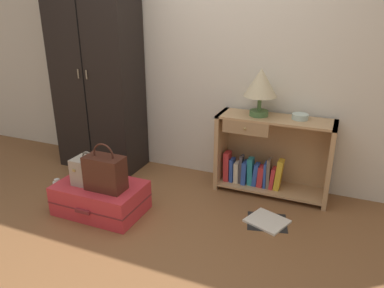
# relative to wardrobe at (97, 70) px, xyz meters

# --- Properties ---
(ground_plane) EXTENTS (9.00, 9.00, 0.00)m
(ground_plane) POSITION_rel_wardrobe_xyz_m (1.10, -1.20, -1.06)
(ground_plane) COLOR brown
(back_wall) EXTENTS (6.40, 0.10, 2.60)m
(back_wall) POSITION_rel_wardrobe_xyz_m (1.10, 0.30, 0.24)
(back_wall) COLOR silver
(back_wall) RESTS_ON ground_plane
(wardrobe) EXTENTS (0.89, 0.47, 2.12)m
(wardrobe) POSITION_rel_wardrobe_xyz_m (0.00, 0.00, 0.00)
(wardrobe) COLOR black
(wardrobe) RESTS_ON ground_plane
(bookshelf) EXTENTS (1.06, 0.35, 0.75)m
(bookshelf) POSITION_rel_wardrobe_xyz_m (1.84, 0.06, -0.71)
(bookshelf) COLOR tan
(bookshelf) RESTS_ON ground_plane
(table_lamp) EXTENTS (0.30, 0.30, 0.43)m
(table_lamp) POSITION_rel_wardrobe_xyz_m (1.72, 0.05, -0.02)
(table_lamp) COLOR #4C7542
(table_lamp) RESTS_ON bookshelf
(bowl) EXTENTS (0.14, 0.14, 0.05)m
(bowl) POSITION_rel_wardrobe_xyz_m (2.08, 0.09, -0.28)
(bowl) COLOR silver
(bowl) RESTS_ON bookshelf
(suitcase_large) EXTENTS (0.75, 0.50, 0.26)m
(suitcase_large) POSITION_rel_wardrobe_xyz_m (0.59, -0.87, -0.93)
(suitcase_large) COLOR #D1333D
(suitcase_large) RESTS_ON ground_plane
(train_case) EXTENTS (0.27, 0.20, 0.30)m
(train_case) POSITION_rel_wardrobe_xyz_m (0.51, -0.90, -0.68)
(train_case) COLOR #A89E8E
(train_case) RESTS_ON suitcase_large
(handbag) EXTENTS (0.33, 0.18, 0.41)m
(handbag) POSITION_rel_wardrobe_xyz_m (0.69, -0.92, -0.65)
(handbag) COLOR #472319
(handbag) RESTS_ON suitcase_large
(bottle) EXTENTS (0.08, 0.08, 0.19)m
(bottle) POSITION_rel_wardrobe_xyz_m (0.06, -0.83, -0.97)
(bottle) COLOR white
(bottle) RESTS_ON ground_plane
(open_book_on_floor) EXTENTS (0.39, 0.36, 0.02)m
(open_book_on_floor) POSITION_rel_wardrobe_xyz_m (1.97, -0.48, -1.05)
(open_book_on_floor) COLOR white
(open_book_on_floor) RESTS_ON ground_plane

